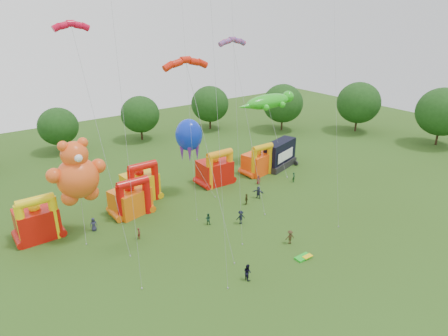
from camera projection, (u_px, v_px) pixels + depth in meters
ground at (309, 290)px, 40.86m from camera, size 160.00×160.00×0.00m
tree_ring at (300, 238)px, 38.35m from camera, size 125.63×127.75×12.07m
bouncy_castle_0 at (37, 221)px, 49.35m from camera, size 4.90×3.95×6.15m
bouncy_castle_1 at (131, 199)px, 55.45m from camera, size 5.70×5.00×5.65m
bouncy_castle_2 at (141, 185)px, 59.48m from camera, size 5.05×4.17×6.28m
bouncy_castle_3 at (216, 170)px, 65.08m from camera, size 5.22×4.26×6.02m
bouncy_castle_4 at (258, 162)px, 69.05m from camera, size 5.12×4.41×5.59m
stage_trailer at (280, 155)px, 71.84m from camera, size 8.01×4.94×4.91m
teddy_bear_kite at (78, 177)px, 47.64m from camera, size 7.04×4.99×12.91m
gecko_kite at (275, 129)px, 70.41m from camera, size 12.82×10.53×12.79m
octopus_kite at (194, 152)px, 59.76m from camera, size 4.16×5.83×11.90m
parafoil_kites at (174, 151)px, 44.39m from camera, size 24.41×15.06×26.33m
diamond_kites at (222, 105)px, 44.12m from camera, size 29.04×20.59×38.63m
folded_kite_bundle at (304, 257)px, 46.02m from camera, size 2.00×1.10×0.31m
spectator_0 at (94, 224)px, 51.47m from camera, size 1.03×0.81×1.84m
spectator_1 at (139, 233)px, 49.71m from camera, size 0.58×0.66×1.52m
spectator_2 at (208, 219)px, 53.08m from camera, size 0.95×0.98×1.59m
spectator_3 at (241, 217)px, 53.14m from camera, size 1.36×0.94×1.92m
spectator_4 at (246, 199)px, 58.46m from camera, size 1.05×0.92×1.70m
spectator_5 at (258, 192)px, 60.39m from camera, size 1.35×1.81×1.90m
spectator_6 at (258, 180)px, 65.28m from camera, size 0.88×0.79×1.52m
spectator_7 at (294, 177)px, 66.00m from camera, size 0.74×0.65×1.72m
spectator_8 at (248, 272)px, 42.15m from camera, size 0.74×0.93×1.87m
spectator_9 at (290, 237)px, 48.65m from camera, size 1.29×0.93×1.80m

